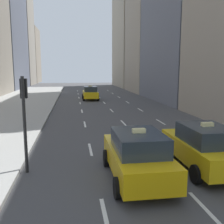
% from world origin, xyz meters
% --- Properties ---
extents(sidewalk_left, '(8.00, 66.00, 0.15)m').
position_xyz_m(sidewalk_left, '(-7.00, 27.00, 0.07)').
color(sidewalk_left, '#9E9E99').
rests_on(sidewalk_left, ground).
extents(lane_markings, '(5.72, 56.00, 0.01)m').
position_xyz_m(lane_markings, '(2.60, 23.00, 0.01)').
color(lane_markings, white).
rests_on(lane_markings, ground).
extents(taxi_lead, '(2.02, 4.40, 1.87)m').
position_xyz_m(taxi_lead, '(1.20, 10.28, 0.88)').
color(taxi_lead, yellow).
rests_on(taxi_lead, ground).
extents(taxi_second, '(2.02, 4.40, 1.87)m').
position_xyz_m(taxi_second, '(1.20, 35.31, 0.88)').
color(taxi_second, yellow).
rests_on(taxi_second, ground).
extents(taxi_third, '(2.02, 4.40, 1.87)m').
position_xyz_m(taxi_third, '(4.00, 10.91, 0.88)').
color(taxi_third, yellow).
rests_on(taxi_third, ground).
extents(traffic_light_pole, '(0.24, 0.42, 3.60)m').
position_xyz_m(traffic_light_pole, '(-2.75, 11.58, 2.41)').
color(traffic_light_pole, black).
rests_on(traffic_light_pole, ground).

